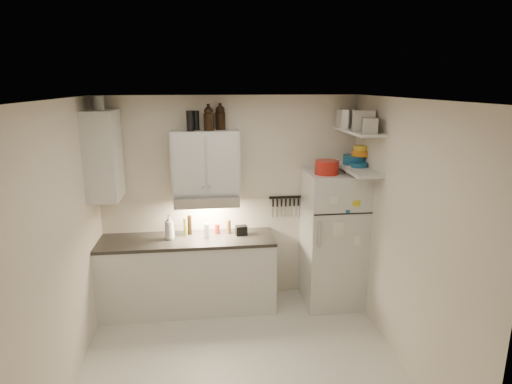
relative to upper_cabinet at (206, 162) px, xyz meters
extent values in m
cube|color=beige|center=(0.30, -1.33, -1.84)|extent=(3.20, 3.00, 0.02)
cube|color=silver|center=(0.30, -1.33, 0.78)|extent=(3.20, 3.00, 0.02)
cube|color=beige|center=(0.30, 0.18, -0.53)|extent=(3.20, 0.02, 2.60)
cube|color=beige|center=(-1.31, -1.33, -0.53)|extent=(0.02, 3.00, 2.60)
cube|color=beige|center=(1.91, -1.33, -0.53)|extent=(0.02, 3.00, 2.60)
cube|color=silver|center=(-0.25, -0.14, -1.39)|extent=(2.10, 0.60, 0.88)
cube|color=#2B2825|center=(-0.25, -0.14, -0.93)|extent=(2.10, 0.62, 0.04)
cube|color=silver|center=(0.00, 0.00, 0.00)|extent=(0.80, 0.33, 0.75)
cube|color=silver|center=(-1.14, -0.14, 0.12)|extent=(0.33, 0.55, 1.00)
cube|color=silver|center=(0.00, -0.06, -0.44)|extent=(0.76, 0.46, 0.12)
cube|color=silver|center=(1.55, -0.18, -0.98)|extent=(0.70, 0.68, 1.70)
cube|color=silver|center=(1.75, -0.31, 0.38)|extent=(0.30, 0.95, 0.03)
cube|color=silver|center=(1.75, -0.31, -0.07)|extent=(0.30, 0.95, 0.03)
cube|color=black|center=(1.00, 0.15, -0.51)|extent=(0.42, 0.02, 0.03)
cylinder|color=#A01B12|center=(1.40, -0.27, -0.04)|extent=(0.35, 0.35, 0.16)
cube|color=gold|center=(1.83, -0.31, -0.09)|extent=(0.19, 0.23, 0.07)
cylinder|color=silver|center=(1.67, -0.28, -0.08)|extent=(0.06, 0.06, 0.09)
cylinder|color=silver|center=(1.72, 0.00, 0.50)|extent=(0.31, 0.31, 0.22)
cube|color=#AAAAAD|center=(1.77, -0.39, 0.50)|extent=(0.27, 0.25, 0.23)
cube|color=#AAAAAD|center=(1.76, -0.62, 0.47)|extent=(0.20, 0.20, 0.16)
cylinder|color=navy|center=(1.80, -0.09, 0.01)|extent=(0.28, 0.28, 0.11)
cylinder|color=orange|center=(1.85, -0.15, 0.10)|extent=(0.23, 0.23, 0.07)
cylinder|color=gold|center=(1.85, -0.15, 0.16)|extent=(0.18, 0.18, 0.06)
cylinder|color=navy|center=(1.79, -0.26, -0.02)|extent=(0.25, 0.25, 0.05)
cylinder|color=black|center=(-0.10, 0.03, 0.49)|extent=(0.10, 0.10, 0.23)
cylinder|color=black|center=(-0.16, -0.07, 0.49)|extent=(0.10, 0.10, 0.23)
cylinder|color=silver|center=(-1.15, -0.08, 0.70)|extent=(0.14, 0.14, 0.15)
imported|color=silver|center=(-0.45, -0.13, -0.73)|extent=(0.15, 0.15, 0.34)
cylinder|color=brown|center=(0.26, -0.01, -0.82)|extent=(0.07, 0.07, 0.17)
cylinder|color=olive|center=(-0.27, -0.03, -0.79)|extent=(0.06, 0.06, 0.23)
cylinder|color=black|center=(-0.22, 0.01, -0.78)|extent=(0.05, 0.05, 0.25)
cylinder|color=silver|center=(-0.01, -0.13, -0.81)|extent=(0.08, 0.08, 0.18)
cylinder|color=#A01B12|center=(0.12, 0.01, -0.85)|extent=(0.07, 0.07, 0.12)
cube|color=black|center=(0.41, -0.09, -0.85)|extent=(0.15, 0.12, 0.12)
camera|label=1|loc=(-0.01, -5.05, 0.91)|focal=30.00mm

